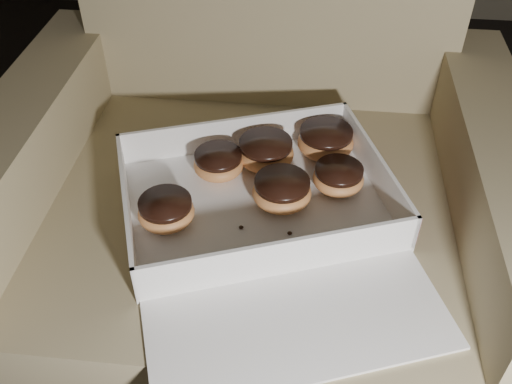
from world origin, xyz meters
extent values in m
cube|color=#9B8863|center=(0.82, 0.71, 0.19)|extent=(0.67, 0.67, 0.39)
cube|color=#9B8863|center=(0.46, 0.71, 0.26)|extent=(0.11, 0.67, 0.52)
cube|color=#9B8863|center=(1.18, 0.71, 0.26)|extent=(0.11, 0.67, 0.52)
cube|color=white|center=(0.83, 0.67, 0.39)|extent=(0.47, 0.41, 0.01)
cube|color=white|center=(0.78, 0.81, 0.43)|extent=(0.37, 0.14, 0.06)
cube|color=white|center=(0.88, 0.54, 0.43)|extent=(0.37, 0.14, 0.06)
cube|color=white|center=(0.65, 0.61, 0.43)|extent=(0.11, 0.28, 0.06)
cube|color=white|center=(1.01, 0.74, 0.43)|extent=(0.11, 0.28, 0.06)
cube|color=#D75675|center=(1.01, 0.74, 0.43)|extent=(0.10, 0.27, 0.05)
cube|color=white|center=(0.91, 0.46, 0.39)|extent=(0.42, 0.29, 0.01)
ellipsoid|color=#DF914E|center=(0.95, 0.72, 0.42)|extent=(0.08, 0.08, 0.04)
cylinder|color=black|center=(0.95, 0.72, 0.43)|extent=(0.07, 0.07, 0.01)
ellipsoid|color=#DF914E|center=(0.70, 0.61, 0.42)|extent=(0.08, 0.08, 0.04)
cylinder|color=black|center=(0.70, 0.61, 0.43)|extent=(0.08, 0.08, 0.01)
ellipsoid|color=#DF914E|center=(0.76, 0.73, 0.42)|extent=(0.08, 0.08, 0.04)
cylinder|color=black|center=(0.76, 0.73, 0.43)|extent=(0.08, 0.08, 0.01)
ellipsoid|color=#DF914E|center=(0.93, 0.80, 0.42)|extent=(0.09, 0.09, 0.05)
cylinder|color=black|center=(0.93, 0.80, 0.44)|extent=(0.09, 0.09, 0.01)
ellipsoid|color=#DF914E|center=(0.87, 0.67, 0.42)|extent=(0.09, 0.09, 0.04)
cylinder|color=black|center=(0.87, 0.67, 0.44)|extent=(0.08, 0.08, 0.01)
ellipsoid|color=#DF914E|center=(0.83, 0.76, 0.42)|extent=(0.09, 0.09, 0.04)
cylinder|color=black|center=(0.83, 0.76, 0.44)|extent=(0.09, 0.09, 0.01)
ellipsoid|color=black|center=(0.81, 0.61, 0.40)|extent=(0.01, 0.01, 0.00)
ellipsoid|color=black|center=(0.88, 0.61, 0.40)|extent=(0.01, 0.01, 0.00)
ellipsoid|color=black|center=(0.97, 0.60, 0.40)|extent=(0.01, 0.01, 0.00)
ellipsoid|color=black|center=(0.90, 0.56, 0.40)|extent=(0.01, 0.01, 0.00)
camera|label=1|loc=(0.90, 0.03, 0.99)|focal=40.00mm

